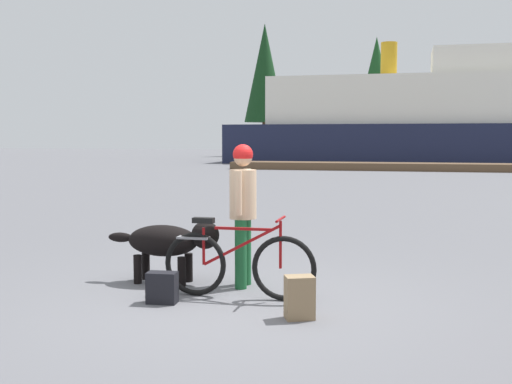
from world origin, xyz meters
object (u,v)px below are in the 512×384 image
Objects in this scene: handbag_pannier at (162,288)px; ferry_boat at (441,121)px; backpack at (300,297)px; person_cyclist at (243,202)px; dog at (170,241)px; bicycle at (238,264)px.

handbag_pannier is 0.01× the size of ferry_boat.
ferry_boat reaches higher than backpack.
person_cyclist is 5.04× the size of handbag_pannier.
person_cyclist is at bearing 55.10° from handbag_pannier.
person_cyclist reaches higher than dog.
person_cyclist reaches higher than backpack.
bicycle reaches higher than dog.
handbag_pannier is at bearing -73.82° from dog.
bicycle is 1.02× the size of person_cyclist.
backpack is at bearing -53.09° from person_cyclist.
backpack is (0.88, -1.17, -0.81)m from person_cyclist.
person_cyclist is at bearing 98.43° from bicycle.
dog is at bearing -177.87° from person_cyclist.
dog is 3.37× the size of backpack.
dog is at bearing 106.18° from handbag_pannier.
backpack is 1.27× the size of handbag_pannier.
bicycle is at bearing -96.00° from ferry_boat.
dog reaches higher than handbag_pannier.
bicycle is 1.13m from dog.
dog is 37.82m from ferry_boat.
backpack reaches higher than handbag_pannier.
person_cyclist is (-0.08, 0.54, 0.63)m from bicycle.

